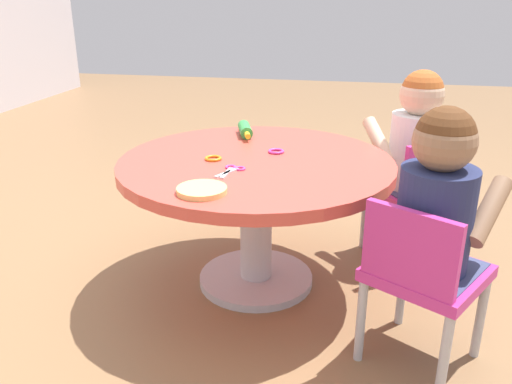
# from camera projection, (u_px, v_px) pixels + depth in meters

# --- Properties ---
(ground_plane) EXTENTS (10.00, 10.00, 0.00)m
(ground_plane) POSITION_uv_depth(u_px,v_px,m) (256.00, 281.00, 2.06)
(ground_plane) COLOR olive
(craft_table) EXTENTS (0.99, 0.99, 0.50)m
(craft_table) POSITION_uv_depth(u_px,v_px,m) (256.00, 187.00, 1.92)
(craft_table) COLOR silver
(craft_table) RESTS_ON ground
(child_chair_left) EXTENTS (0.41, 0.41, 0.54)m
(child_chair_left) POSITION_uv_depth(u_px,v_px,m) (422.00, 275.00, 1.50)
(child_chair_left) COLOR #B7B7BC
(child_chair_left) RESTS_ON ground
(seated_child_left) EXTENTS (0.43, 0.41, 0.51)m
(seated_child_left) POSITION_uv_depth(u_px,v_px,m) (438.00, 198.00, 1.45)
(seated_child_left) COLOR #3F4772
(seated_child_left) RESTS_ON ground
(child_chair_right) EXTENTS (0.41, 0.41, 0.54)m
(child_chair_right) POSITION_uv_depth(u_px,v_px,m) (416.00, 192.00, 2.12)
(child_chair_right) COLOR #B7B7BC
(child_chair_right) RESTS_ON ground
(seated_child_right) EXTENTS (0.43, 0.41, 0.51)m
(seated_child_right) POSITION_uv_depth(u_px,v_px,m) (416.00, 135.00, 2.08)
(seated_child_right) COLOR #3F4772
(seated_child_right) RESTS_ON ground
(rolling_pin) EXTENTS (0.23, 0.09, 0.05)m
(rolling_pin) POSITION_uv_depth(u_px,v_px,m) (245.00, 130.00, 2.18)
(rolling_pin) COLOR green
(rolling_pin) RESTS_ON craft_table
(craft_scissors) EXTENTS (0.14, 0.09, 0.01)m
(craft_scissors) POSITION_uv_depth(u_px,v_px,m) (232.00, 170.00, 1.76)
(craft_scissors) COLOR silver
(craft_scissors) RESTS_ON craft_table
(playdough_blob_0) EXTENTS (0.15, 0.15, 0.02)m
(playdough_blob_0) POSITION_uv_depth(u_px,v_px,m) (202.00, 190.00, 1.57)
(playdough_blob_0) COLOR #F2CC72
(playdough_blob_0) RESTS_ON craft_table
(cookie_cutter_0) EXTENTS (0.06, 0.06, 0.01)m
(cookie_cutter_0) POSITION_uv_depth(u_px,v_px,m) (276.00, 151.00, 1.96)
(cookie_cutter_0) COLOR #D83FA5
(cookie_cutter_0) RESTS_ON craft_table
(cookie_cutter_1) EXTENTS (0.06, 0.06, 0.01)m
(cookie_cutter_1) POSITION_uv_depth(u_px,v_px,m) (213.00, 158.00, 1.88)
(cookie_cutter_1) COLOR orange
(cookie_cutter_1) RESTS_ON craft_table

